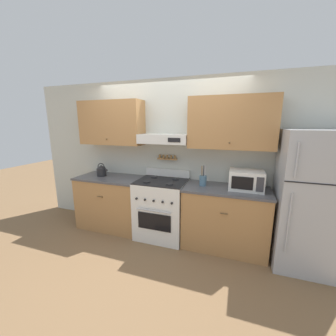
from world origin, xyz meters
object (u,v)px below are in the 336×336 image
at_px(refrigerator, 311,201).
at_px(tea_kettle, 101,171).
at_px(microwave, 246,180).
at_px(utensil_crock, 203,180).
at_px(stove_range, 162,208).

bearing_deg(refrigerator, tea_kettle, 178.53).
height_order(microwave, utensil_crock, utensil_crock).
bearing_deg(refrigerator, microwave, 172.70).
xyz_separation_m(tea_kettle, utensil_crock, (1.81, 0.00, -0.01)).
xyz_separation_m(stove_range, utensil_crock, (0.65, 0.04, 0.53)).
relative_size(stove_range, microwave, 2.36).
bearing_deg(stove_range, refrigerator, -1.24).
xyz_separation_m(stove_range, refrigerator, (2.04, -0.04, 0.41)).
bearing_deg(tea_kettle, refrigerator, -1.47).
bearing_deg(stove_range, microwave, 2.52).
relative_size(microwave, utensil_crock, 1.49).
relative_size(refrigerator, utensil_crock, 5.76).
relative_size(stove_range, utensil_crock, 3.52).
distance_m(stove_range, microwave, 1.39).
xyz_separation_m(refrigerator, tea_kettle, (-3.19, 0.08, 0.13)).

